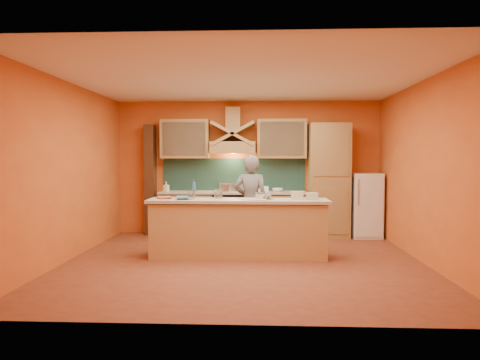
{
  "coord_description": "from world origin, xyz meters",
  "views": [
    {
      "loc": [
        0.23,
        -6.54,
        1.61
      ],
      "look_at": [
        -0.1,
        0.9,
        1.22
      ],
      "focal_mm": 32.0,
      "sensor_mm": 36.0,
      "label": 1
    }
  ],
  "objects_px": {
    "stove": "(233,214)",
    "person": "(251,202)",
    "fridge": "(365,205)",
    "kitchen_scale": "(259,197)",
    "mixing_bowl": "(263,197)"
  },
  "relations": [
    {
      "from": "person",
      "to": "stove",
      "type": "bearing_deg",
      "value": -63.8
    },
    {
      "from": "stove",
      "to": "kitchen_scale",
      "type": "relative_size",
      "value": 7.75
    },
    {
      "from": "stove",
      "to": "kitchen_scale",
      "type": "height_order",
      "value": "kitchen_scale"
    },
    {
      "from": "fridge",
      "to": "kitchen_scale",
      "type": "height_order",
      "value": "fridge"
    },
    {
      "from": "kitchen_scale",
      "to": "person",
      "type": "bearing_deg",
      "value": 98.59
    },
    {
      "from": "fridge",
      "to": "person",
      "type": "distance_m",
      "value": 2.63
    },
    {
      "from": "kitchen_scale",
      "to": "stove",
      "type": "bearing_deg",
      "value": 102.41
    },
    {
      "from": "stove",
      "to": "person",
      "type": "distance_m",
      "value": 1.37
    },
    {
      "from": "kitchen_scale",
      "to": "mixing_bowl",
      "type": "bearing_deg",
      "value": 65.23
    },
    {
      "from": "stove",
      "to": "kitchen_scale",
      "type": "xyz_separation_m",
      "value": [
        0.54,
        -1.97,
        0.54
      ]
    },
    {
      "from": "mixing_bowl",
      "to": "fridge",
      "type": "bearing_deg",
      "value": 40.93
    },
    {
      "from": "stove",
      "to": "fridge",
      "type": "xyz_separation_m",
      "value": [
        2.7,
        0.0,
        0.2
      ]
    },
    {
      "from": "stove",
      "to": "kitchen_scale",
      "type": "distance_m",
      "value": 2.12
    },
    {
      "from": "fridge",
      "to": "mixing_bowl",
      "type": "xyz_separation_m",
      "value": [
        -2.1,
        -1.82,
        0.33
      ]
    },
    {
      "from": "stove",
      "to": "person",
      "type": "height_order",
      "value": "person"
    }
  ]
}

